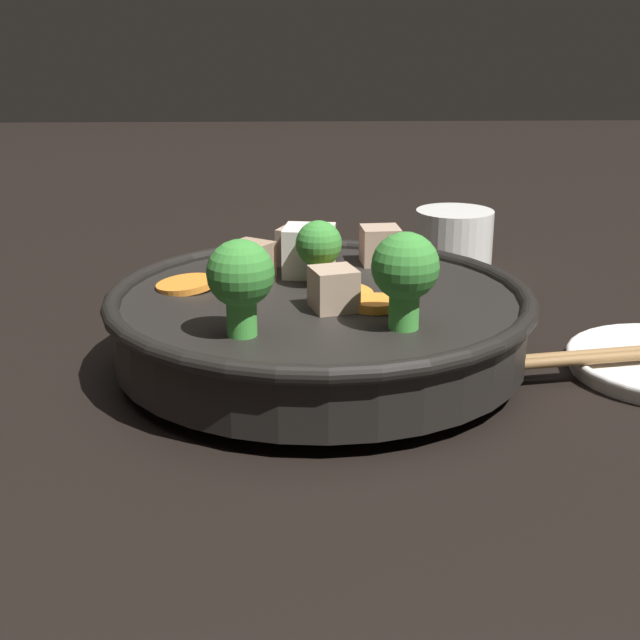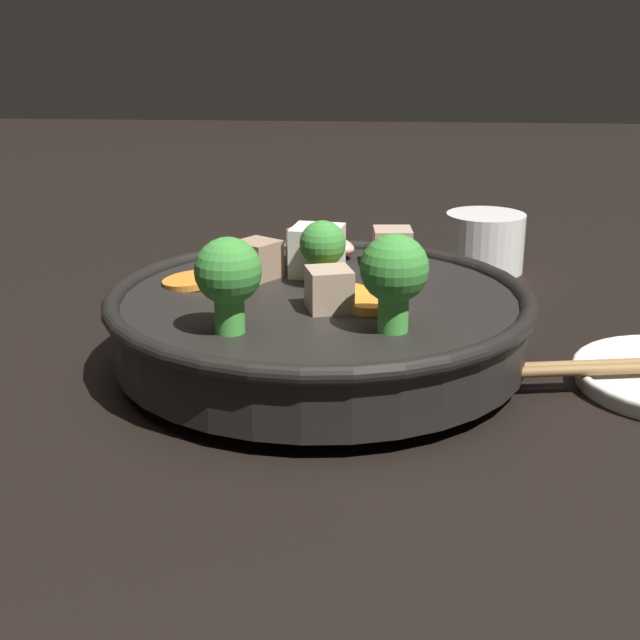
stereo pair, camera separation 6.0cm
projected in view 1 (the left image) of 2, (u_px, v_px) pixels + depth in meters
name	position (u px, v px, depth m)	size (l,w,h in m)	color
ground_plane	(320.00, 367.00, 0.62)	(3.00, 3.00, 0.00)	black
stirfry_bowl	(320.00, 316.00, 0.60)	(0.29, 0.29, 0.11)	black
tea_cup	(454.00, 238.00, 0.85)	(0.07, 0.07, 0.05)	white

